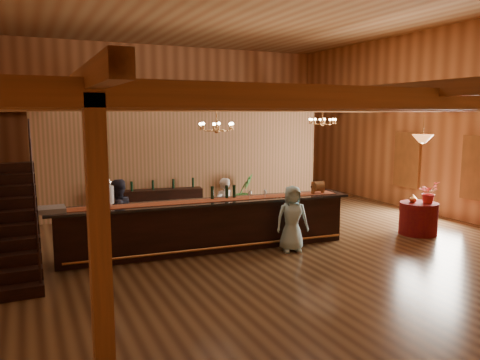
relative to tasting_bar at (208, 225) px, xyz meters
name	(u,v)px	position (x,y,z in m)	size (l,w,h in m)	color
floor	(254,235)	(1.53, 0.76, -0.57)	(14.00, 14.00, 0.00)	brown
ceiling	(255,6)	(1.53, 0.76, 4.93)	(14.00, 14.00, 0.00)	brown
wall_back	(171,121)	(1.53, 7.76, 2.18)	(12.00, 0.10, 5.50)	#BF7C49
wall_right	(436,123)	(7.53, 0.76, 2.18)	(0.10, 14.00, 5.50)	#BF7C49
beam_grid	(246,104)	(1.53, 1.26, 2.68)	(11.90, 13.90, 0.39)	#9E5B2C
support_posts	(264,174)	(1.53, 0.26, 1.03)	(9.20, 10.20, 3.20)	#9E5B2C
partition_wall	(189,161)	(1.03, 4.26, 0.98)	(9.00, 0.18, 3.10)	brown
window_right_front	(479,168)	(7.48, -0.84, 0.98)	(0.12, 1.05, 1.75)	white
window_right_back	(407,160)	(7.48, 1.76, 0.98)	(0.12, 1.05, 1.75)	white
staircase	(9,223)	(-3.92, 0.02, 0.43)	(1.00, 2.80, 2.00)	black
backroom_boxes	(177,185)	(1.24, 6.26, -0.04)	(4.10, 0.60, 1.10)	black
tasting_bar	(208,225)	(0.00, 0.00, 0.00)	(6.72, 1.32, 1.13)	black
beverage_dispenser	(107,193)	(-2.10, 0.20, 0.83)	(0.26, 0.26, 0.60)	silver
glass_rack_tray	(52,210)	(-3.17, 0.17, 0.60)	(0.50, 0.50, 0.10)	gray
raffle_drum	(318,186)	(2.71, -0.24, 0.72)	(0.34, 0.24, 0.30)	brown
bar_bottle_0	(212,193)	(0.15, 0.12, 0.70)	(0.07, 0.07, 0.30)	black
bar_bottle_1	(227,192)	(0.50, 0.09, 0.70)	(0.07, 0.07, 0.30)	black
bar_bottle_2	(234,191)	(0.67, 0.08, 0.70)	(0.07, 0.07, 0.30)	black
backbar_shelf	(153,203)	(-0.23, 3.88, -0.16)	(2.87, 0.45, 0.81)	black
round_table	(418,218)	(5.31, -0.91, -0.16)	(0.93, 0.93, 0.80)	#66120C
chandelier_left	(217,126)	(0.32, 0.23, 2.17)	(0.80, 0.80, 0.63)	#B6783D
chandelier_right	(322,121)	(4.64, 2.40, 2.22)	(0.80, 0.80, 0.57)	#B6783D
pendant_lamp	(423,139)	(5.31, -0.91, 1.84)	(0.52, 0.52, 0.90)	#B6783D
bartender	(223,209)	(0.68, 0.72, 0.18)	(0.54, 0.36, 1.49)	white
staff_second	(118,215)	(-1.80, 0.86, 0.23)	(0.77, 0.60, 1.58)	#282A3A
guest	(292,219)	(1.65, -0.84, 0.16)	(0.71, 0.46, 1.46)	#A2D4D9
floor_plant	(245,192)	(2.66, 3.70, 0.00)	(0.63, 0.51, 1.14)	#306729
table_flowers	(428,192)	(5.45, -1.04, 0.51)	(0.49, 0.42, 0.54)	red
table_vase	(413,196)	(5.19, -0.81, 0.40)	(0.16, 0.16, 0.32)	#B6783D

